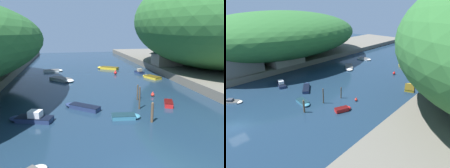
{
  "view_description": "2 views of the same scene",
  "coord_description": "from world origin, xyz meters",
  "views": [
    {
      "loc": [
        -5.11,
        -12.23,
        10.39
      ],
      "look_at": [
        1.88,
        21.08,
        1.98
      ],
      "focal_mm": 35.0,
      "sensor_mm": 36.0,
      "label": 1
    },
    {
      "loc": [
        26.77,
        -4.71,
        16.89
      ],
      "look_at": [
        1.51,
        21.2,
        1.03
      ],
      "focal_mm": 28.0,
      "sensor_mm": 36.0,
      "label": 2
    }
  ],
  "objects": [
    {
      "name": "right_bank_cottage",
      "position": [
        20.22,
        39.9,
        3.91
      ],
      "size": [
        6.9,
        5.62,
        4.52
      ],
      "color": "gray",
      "rests_on": "right_bank"
    },
    {
      "name": "boat_yellow_tender",
      "position": [
        -6.0,
        33.72,
        0.28
      ],
      "size": [
        5.64,
        5.81,
        0.58
      ],
      "rotation": [
        0.0,
        0.0,
        3.9
      ],
      "color": "white",
      "rests_on": "water_surface"
    },
    {
      "name": "channel_buoy_near",
      "position": [
        8.24,
        19.41,
        0.32
      ],
      "size": [
        0.56,
        0.56,
        0.84
      ],
      "color": "red",
      "rests_on": "water_surface"
    },
    {
      "name": "mooring_post_middle",
      "position": [
        5.27,
        18.22,
        1.22
      ],
      "size": [
        0.22,
        0.22,
        2.42
      ],
      "color": "#4C3D2D",
      "rests_on": "water_surface"
    },
    {
      "name": "channel_buoy_far",
      "position": [
        6.35,
        38.31,
        0.42
      ],
      "size": [
        0.72,
        0.72,
        1.08
      ],
      "color": "red",
      "rests_on": "water_surface"
    },
    {
      "name": "boat_navy_launch",
      "position": [
        -8.46,
        45.16,
        0.25
      ],
      "size": [
        5.02,
        2.44,
        0.52
      ],
      "rotation": [
        0.0,
        0.0,
        4.8
      ],
      "color": "white",
      "rests_on": "water_surface"
    },
    {
      "name": "boat_near_quay",
      "position": [
        13.17,
        32.65,
        0.26
      ],
      "size": [
        3.52,
        5.05,
        0.54
      ],
      "rotation": [
        0.0,
        0.0,
        0.39
      ],
      "color": "gold",
      "rests_on": "water_surface"
    },
    {
      "name": "hillside_right",
      "position": [
        28.75,
        34.39,
        12.6
      ],
      "size": [
        35.26,
        49.37,
        22.05
      ],
      "color": "#2D662D",
      "rests_on": "right_bank"
    },
    {
      "name": "boat_cabin_cruiser",
      "position": [
        5.7,
        45.98,
        0.33
      ],
      "size": [
        5.95,
        5.03,
        0.67
      ],
      "rotation": [
        0.0,
        0.0,
        0.94
      ],
      "color": "gold",
      "rests_on": "water_surface"
    },
    {
      "name": "boat_far_right_bank",
      "position": [
        1.73,
        11.55,
        0.25
      ],
      "size": [
        3.65,
        1.85,
        0.51
      ],
      "rotation": [
        0.0,
        0.0,
        4.59
      ],
      "color": "teal",
      "rests_on": "water_surface"
    },
    {
      "name": "boat_white_cruiser",
      "position": [
        8.86,
        15.08,
        0.32
      ],
      "size": [
        2.16,
        3.22,
        0.66
      ],
      "rotation": [
        0.0,
        0.0,
        5.9
      ],
      "color": "red",
      "rests_on": "water_surface"
    },
    {
      "name": "mooring_post_second",
      "position": [
        4.26,
        14.37,
        1.57
      ],
      "size": [
        0.22,
        0.22,
        3.12
      ],
      "color": "#4C3D2D",
      "rests_on": "water_surface"
    },
    {
      "name": "mooring_post_nearest",
      "position": [
        4.27,
        9.89,
        1.22
      ],
      "size": [
        0.31,
        0.31,
        2.43
      ],
      "color": "brown",
      "rests_on": "water_surface"
    },
    {
      "name": "boat_mid_channel",
      "position": [
        12.42,
        38.81,
        0.36
      ],
      "size": [
        2.1,
        3.46,
        1.17
      ],
      "rotation": [
        0.0,
        0.0,
        0.22
      ],
      "color": "navy",
      "rests_on": "water_surface"
    },
    {
      "name": "right_bank",
      "position": [
        27.65,
        30.0,
        0.79
      ],
      "size": [
        22.0,
        120.0,
        1.57
      ],
      "color": "#666056",
      "rests_on": "ground"
    },
    {
      "name": "water_surface",
      "position": [
        0.0,
        30.0,
        0.0
      ],
      "size": [
        130.0,
        130.0,
        0.0
      ],
      "primitive_type": "plane",
      "color": "#192D42",
      "rests_on": "ground"
    },
    {
      "name": "boat_red_skiff",
      "position": [
        -9.55,
        13.06,
        0.4
      ],
      "size": [
        5.44,
        3.21,
        1.34
      ],
      "rotation": [
        0.0,
        0.0,
        1.24
      ],
      "color": "navy",
      "rests_on": "water_surface"
    },
    {
      "name": "boat_small_dinghy",
      "position": [
        -3.53,
        16.04,
        0.3
      ],
      "size": [
        4.99,
        4.45,
        0.61
      ],
      "rotation": [
        0.0,
        0.0,
        0.88
      ],
      "color": "navy",
      "rests_on": "water_surface"
    }
  ]
}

